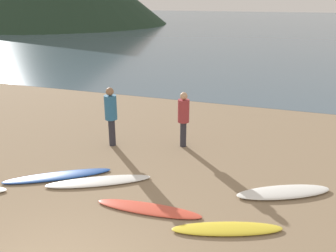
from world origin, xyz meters
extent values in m
cube|color=#8C7559|center=(0.00, 10.00, -0.10)|extent=(120.00, 120.00, 0.20)
cube|color=#475B6B|center=(0.00, 61.12, 0.00)|extent=(140.00, 100.00, 0.01)
ellipsoid|color=#1E479E|center=(-2.01, 3.40, 0.03)|extent=(2.42, 1.87, 0.07)
ellipsoid|color=white|center=(-0.90, 3.48, 0.04)|extent=(2.44, 1.69, 0.08)
ellipsoid|color=#D84C38|center=(0.68, 2.78, 0.03)|extent=(2.33, 0.59, 0.06)
ellipsoid|color=yellow|center=(2.38, 2.63, 0.04)|extent=(2.18, 1.16, 0.08)
ellipsoid|color=white|center=(3.36, 4.40, 0.05)|extent=(2.26, 1.57, 0.10)
cylinder|color=#2D2D38|center=(0.38, 6.31, 0.39)|extent=(0.19, 0.19, 0.78)
cylinder|color=#9E3338|center=(0.38, 6.31, 1.12)|extent=(0.34, 0.34, 0.68)
sphere|color=tan|center=(0.38, 6.31, 1.56)|extent=(0.22, 0.22, 0.22)
cylinder|color=#2D2D38|center=(-1.67, 5.69, 0.42)|extent=(0.20, 0.20, 0.83)
cylinder|color=teal|center=(-1.67, 5.69, 1.19)|extent=(0.36, 0.36, 0.72)
sphere|color=#936B4C|center=(-1.67, 5.69, 1.67)|extent=(0.24, 0.24, 0.24)
camera|label=1|loc=(3.18, -3.20, 4.25)|focal=38.08mm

